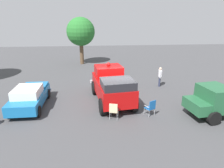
{
  "coord_description": "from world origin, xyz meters",
  "views": [
    {
      "loc": [
        -1.56,
        -12.28,
        5.65
      ],
      "look_at": [
        -0.3,
        0.41,
        1.32
      ],
      "focal_mm": 31.37,
      "sensor_mm": 36.0,
      "label": 1
    }
  ],
  "objects_px": {
    "classic_hot_rod": "(30,96)",
    "vintage_fire_truck": "(111,85)",
    "spectator_standing": "(160,75)",
    "oak_tree_left": "(81,32)",
    "lawn_chair_by_car": "(151,107)",
    "lawn_chair_spare": "(114,110)"
  },
  "relations": [
    {
      "from": "vintage_fire_truck",
      "to": "lawn_chair_by_car",
      "type": "distance_m",
      "value": 3.39
    },
    {
      "from": "vintage_fire_truck",
      "to": "classic_hot_rod",
      "type": "relative_size",
      "value": 1.41
    },
    {
      "from": "classic_hot_rod",
      "to": "lawn_chair_spare",
      "type": "xyz_separation_m",
      "value": [
        5.32,
        -2.24,
        -0.16
      ]
    },
    {
      "from": "oak_tree_left",
      "to": "lawn_chair_by_car",
      "type": "bearing_deg",
      "value": -72.08
    },
    {
      "from": "classic_hot_rod",
      "to": "lawn_chair_by_car",
      "type": "bearing_deg",
      "value": -15.14
    },
    {
      "from": "spectator_standing",
      "to": "lawn_chair_by_car",
      "type": "bearing_deg",
      "value": -113.71
    },
    {
      "from": "lawn_chair_by_car",
      "to": "oak_tree_left",
      "type": "relative_size",
      "value": 0.18
    },
    {
      "from": "lawn_chair_spare",
      "to": "classic_hot_rod",
      "type": "bearing_deg",
      "value": 157.13
    },
    {
      "from": "classic_hot_rod",
      "to": "lawn_chair_spare",
      "type": "relative_size",
      "value": 4.29
    },
    {
      "from": "classic_hot_rod",
      "to": "lawn_chair_spare",
      "type": "bearing_deg",
      "value": -22.87
    },
    {
      "from": "spectator_standing",
      "to": "oak_tree_left",
      "type": "height_order",
      "value": "oak_tree_left"
    },
    {
      "from": "classic_hot_rod",
      "to": "oak_tree_left",
      "type": "xyz_separation_m",
      "value": [
        2.83,
        12.69,
        3.26
      ]
    },
    {
      "from": "lawn_chair_spare",
      "to": "oak_tree_left",
      "type": "distance_m",
      "value": 15.52
    },
    {
      "from": "classic_hot_rod",
      "to": "lawn_chair_by_car",
      "type": "height_order",
      "value": "classic_hot_rod"
    },
    {
      "from": "classic_hot_rod",
      "to": "vintage_fire_truck",
      "type": "bearing_deg",
      "value": 5.16
    },
    {
      "from": "vintage_fire_truck",
      "to": "classic_hot_rod",
      "type": "distance_m",
      "value": 5.48
    },
    {
      "from": "vintage_fire_truck",
      "to": "oak_tree_left",
      "type": "height_order",
      "value": "oak_tree_left"
    },
    {
      "from": "vintage_fire_truck",
      "to": "lawn_chair_by_car",
      "type": "bearing_deg",
      "value": -49.8
    },
    {
      "from": "vintage_fire_truck",
      "to": "lawn_chair_by_car",
      "type": "height_order",
      "value": "vintage_fire_truck"
    },
    {
      "from": "spectator_standing",
      "to": "vintage_fire_truck",
      "type": "bearing_deg",
      "value": -148.72
    },
    {
      "from": "classic_hot_rod",
      "to": "lawn_chair_spare",
      "type": "height_order",
      "value": "classic_hot_rod"
    },
    {
      "from": "lawn_chair_by_car",
      "to": "spectator_standing",
      "type": "xyz_separation_m",
      "value": [
        2.31,
        5.26,
        0.37
      ]
    }
  ]
}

